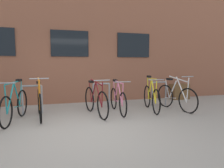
# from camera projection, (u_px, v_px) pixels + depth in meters

# --- Properties ---
(ground_plane) EXTENTS (42.00, 42.00, 0.00)m
(ground_plane) POSITION_uv_depth(u_px,v_px,m) (85.00, 131.00, 4.28)
(ground_plane) COLOR #9E998E
(storefront_building) EXTENTS (28.00, 7.67, 6.37)m
(storefront_building) POSITION_uv_depth(u_px,v_px,m) (63.00, 30.00, 10.66)
(storefront_building) COLOR brown
(storefront_building) RESTS_ON ground
(bike_rack) EXTENTS (6.56, 0.05, 0.82)m
(bike_rack) POSITION_uv_depth(u_px,v_px,m) (68.00, 95.00, 5.99)
(bike_rack) COLOR gray
(bike_rack) RESTS_ON ground
(bicycle_yellow) EXTENTS (0.50, 1.69, 1.06)m
(bicycle_yellow) POSITION_uv_depth(u_px,v_px,m) (151.00, 97.00, 6.18)
(bicycle_yellow) COLOR black
(bicycle_yellow) RESTS_ON ground
(bicycle_teal) EXTENTS (0.50, 1.78, 1.04)m
(bicycle_teal) POSITION_uv_depth(u_px,v_px,m) (15.00, 105.00, 5.00)
(bicycle_teal) COLOR black
(bicycle_teal) RESTS_ON ground
(bicycle_pink) EXTENTS (0.44, 1.71, 0.96)m
(bicycle_pink) POSITION_uv_depth(u_px,v_px,m) (118.00, 100.00, 5.91)
(bicycle_pink) COLOR black
(bicycle_pink) RESTS_ON ground
(bicycle_orange) EXTENTS (0.44, 1.72, 1.09)m
(bicycle_orange) POSITION_uv_depth(u_px,v_px,m) (39.00, 103.00, 5.32)
(bicycle_orange) COLOR black
(bicycle_orange) RESTS_ON ground
(bicycle_maroon) EXTENTS (0.44, 1.78, 1.03)m
(bicycle_maroon) POSITION_uv_depth(u_px,v_px,m) (95.00, 101.00, 5.62)
(bicycle_maroon) COLOR black
(bicycle_maroon) RESTS_ON ground
(bicycle_white) EXTENTS (0.45, 1.71, 1.08)m
(bicycle_white) POSITION_uv_depth(u_px,v_px,m) (176.00, 97.00, 6.27)
(bicycle_white) COLOR black
(bicycle_white) RESTS_ON ground
(planter_box) EXTENTS (0.70, 0.44, 0.60)m
(planter_box) POSITION_uv_depth(u_px,v_px,m) (179.00, 91.00, 8.19)
(planter_box) COLOR brown
(planter_box) RESTS_ON ground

